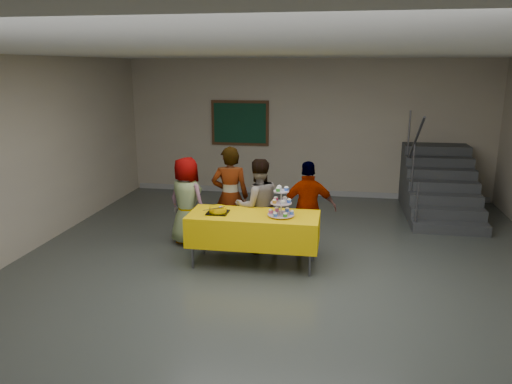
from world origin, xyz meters
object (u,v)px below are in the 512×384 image
at_px(schoolchild_b, 230,197).
at_px(schoolchild_c, 258,206).
at_px(schoolchild_d, 308,209).
at_px(bake_table, 254,228).
at_px(staircase, 438,187).
at_px(schoolchild_a, 187,201).
at_px(bear_cake, 218,209).
at_px(noticeboard, 240,123).
at_px(cupcake_stand, 281,205).

height_order(schoolchild_b, schoolchild_c, schoolchild_b).
distance_m(schoolchild_c, schoolchild_d, 0.78).
height_order(bake_table, staircase, staircase).
bearing_deg(staircase, schoolchild_a, -148.63).
relative_size(schoolchild_c, staircase, 0.62).
bearing_deg(bake_table, schoolchild_b, 124.24).
bearing_deg(bake_table, staircase, 46.96).
height_order(bake_table, schoolchild_b, schoolchild_b).
bearing_deg(schoolchild_b, schoolchild_c, 149.43).
bearing_deg(bear_cake, staircase, 42.83).
bearing_deg(schoolchild_d, schoolchild_a, -13.61).
height_order(schoolchild_a, noticeboard, noticeboard).
relative_size(schoolchild_b, schoolchild_c, 1.10).
bearing_deg(bear_cake, schoolchild_a, 133.57).
relative_size(bake_table, schoolchild_d, 1.28).
relative_size(schoolchild_a, schoolchild_b, 0.88).
bearing_deg(bake_table, bear_cake, -176.57).
height_order(bake_table, schoolchild_c, schoolchild_c).
height_order(bear_cake, staircase, staircase).
bearing_deg(bear_cake, schoolchild_d, 24.21).
relative_size(schoolchild_d, staircase, 0.61).
bearing_deg(bake_table, schoolchild_a, 150.02).
xyz_separation_m(cupcake_stand, schoolchild_b, (-0.91, 0.80, -0.12)).
xyz_separation_m(bake_table, schoolchild_d, (0.75, 0.54, 0.18)).
bearing_deg(schoolchild_c, bear_cake, 26.29).
relative_size(bake_table, schoolchild_a, 1.31).
bearing_deg(schoolchild_d, schoolchild_b, -18.48).
bearing_deg(schoolchild_d, schoolchild_c, -10.36).
xyz_separation_m(schoolchild_a, schoolchild_d, (1.97, -0.16, 0.01)).
height_order(schoolchild_a, staircase, staircase).
distance_m(staircase, noticeboard, 4.41).
bearing_deg(schoolchild_c, noticeboard, -98.48).
relative_size(schoolchild_d, noticeboard, 1.13).
xyz_separation_m(bake_table, schoolchild_a, (-1.22, 0.70, 0.16)).
relative_size(bake_table, staircase, 0.78).
distance_m(bear_cake, schoolchild_b, 0.79).
relative_size(schoolchild_c, schoolchild_d, 1.01).
bearing_deg(cupcake_stand, schoolchild_c, 125.63).
height_order(bake_table, noticeboard, noticeboard).
distance_m(schoolchild_a, schoolchild_b, 0.72).
bearing_deg(cupcake_stand, staircase, 51.21).
xyz_separation_m(bake_table, schoolchild_b, (-0.51, 0.75, 0.26)).
relative_size(schoolchild_a, noticeboard, 1.11).
height_order(schoolchild_b, staircase, staircase).
xyz_separation_m(staircase, noticeboard, (-4.19, 0.84, 1.11)).
height_order(cupcake_stand, schoolchild_a, schoolchild_a).
distance_m(cupcake_stand, schoolchild_d, 0.71).
xyz_separation_m(bear_cake, schoolchild_d, (1.27, 0.57, -0.10)).
bearing_deg(noticeboard, schoolchild_a, -92.78).
bearing_deg(schoolchild_a, bear_cake, 157.10).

